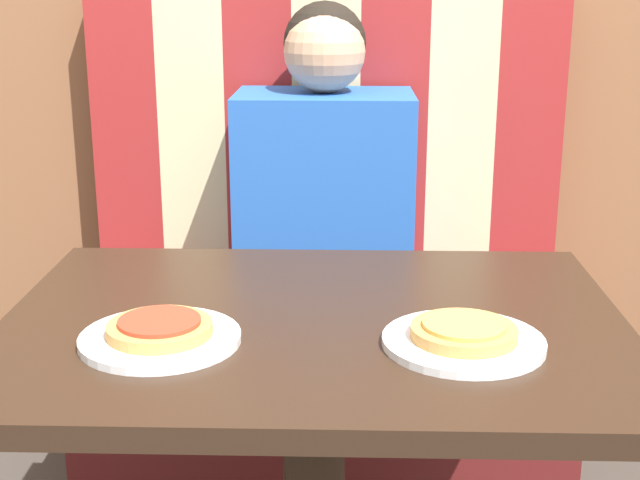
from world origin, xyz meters
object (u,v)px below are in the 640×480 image
Objects in this scene: person at (324,182)px; pizza_left at (160,328)px; plate_right at (463,342)px; plate_left at (160,339)px; pizza_right at (464,331)px.

person is 4.69× the size of pizza_left.
pizza_left is (-0.43, 0.00, 0.02)m from plate_right.
person is at bearing 74.07° from plate_left.
plate_right is at bearing -153.43° from pizza_right.
pizza_left is at bearing 180.00° from plate_right.
pizza_left is (-0.00, 0.00, 0.02)m from plate_left.
person is 3.07× the size of plate_left.
plate_left is at bearing -105.93° from person.
pizza_left is (-0.21, -0.75, -0.04)m from person.
plate_right is 1.53× the size of pizza_right.
plate_right is (0.21, -0.75, -0.06)m from person.
pizza_right is at bearing 0.00° from pizza_left.
plate_right is at bearing -0.00° from pizza_left.
plate_left is 1.00× the size of plate_right.
pizza_left is at bearing -105.93° from person.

